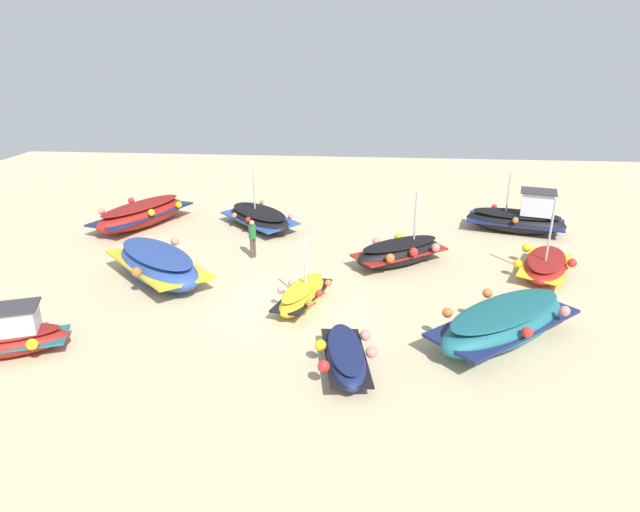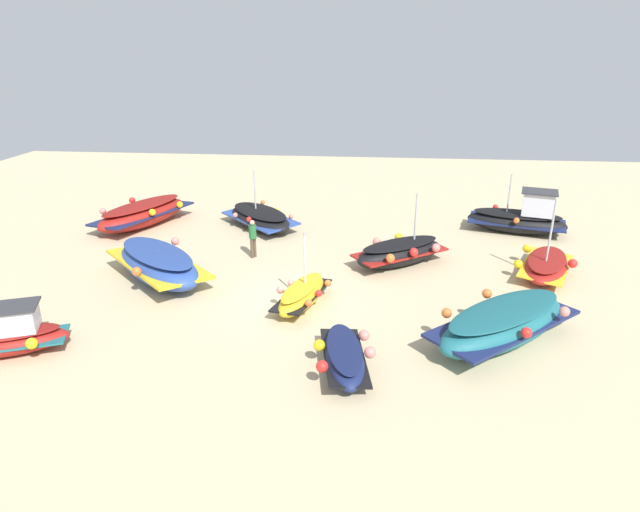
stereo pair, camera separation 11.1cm
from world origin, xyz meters
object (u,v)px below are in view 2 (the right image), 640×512
(fishing_boat_0, at_px, (158,264))
(fishing_boat_1, at_px, (5,337))
(fishing_boat_3, at_px, (143,213))
(fishing_boat_6, at_px, (520,218))
(fishing_boat_9, at_px, (302,295))
(fishing_boat_4, at_px, (504,323))
(fishing_boat_5, at_px, (546,265))
(fishing_boat_8, at_px, (344,356))
(person_walking, at_px, (253,236))
(fishing_boat_2, at_px, (400,252))
(fishing_boat_7, at_px, (260,218))

(fishing_boat_0, distance_m, fishing_boat_1, 6.16)
(fishing_boat_0, height_order, fishing_boat_3, fishing_boat_0)
(fishing_boat_0, bearing_deg, fishing_boat_6, -110.99)
(fishing_boat_9, bearing_deg, fishing_boat_4, 90.70)
(fishing_boat_5, relative_size, fishing_boat_8, 1.24)
(fishing_boat_0, relative_size, fishing_boat_9, 1.58)
(person_walking, bearing_deg, fishing_boat_1, -92.43)
(fishing_boat_5, xyz_separation_m, fishing_boat_9, (9.40, 3.72, 0.03))
(fishing_boat_0, xyz_separation_m, fishing_boat_2, (-9.48, -2.53, -0.13))
(fishing_boat_4, height_order, fishing_boat_6, fishing_boat_6)
(fishing_boat_5, xyz_separation_m, person_walking, (12.12, -0.72, 0.58))
(fishing_boat_0, distance_m, fishing_boat_7, 7.33)
(fishing_boat_4, bearing_deg, fishing_boat_0, -56.90)
(fishing_boat_2, height_order, fishing_boat_8, fishing_boat_2)
(fishing_boat_6, distance_m, fishing_boat_8, 15.07)
(fishing_boat_3, bearing_deg, fishing_boat_1, 27.47)
(fishing_boat_7, distance_m, fishing_boat_9, 9.14)
(fishing_boat_6, xyz_separation_m, fishing_boat_8, (7.96, 12.80, -0.33))
(fishing_boat_8, bearing_deg, fishing_boat_5, 124.72)
(fishing_boat_1, distance_m, fishing_boat_4, 15.00)
(fishing_boat_7, height_order, fishing_boat_9, fishing_boat_7)
(fishing_boat_7, distance_m, fishing_boat_8, 13.28)
(fishing_boat_5, relative_size, fishing_boat_7, 0.89)
(fishing_boat_5, bearing_deg, fishing_boat_3, 100.94)
(fishing_boat_0, distance_m, fishing_boat_3, 7.42)
(fishing_boat_0, height_order, fishing_boat_6, fishing_boat_6)
(fishing_boat_5, height_order, fishing_boat_7, fishing_boat_5)
(fishing_boat_3, bearing_deg, fishing_boat_4, 80.40)
(fishing_boat_0, xyz_separation_m, fishing_boat_6, (-15.54, -7.32, 0.05))
(fishing_boat_4, xyz_separation_m, person_walking, (9.21, -6.28, 0.33))
(fishing_boat_7, xyz_separation_m, person_walking, (-0.56, 4.09, 0.47))
(fishing_boat_6, bearing_deg, fishing_boat_3, -162.01)
(fishing_boat_0, relative_size, fishing_boat_4, 1.00)
(fishing_boat_3, distance_m, person_walking, 7.63)
(fishing_boat_5, height_order, fishing_boat_8, fishing_boat_5)
(fishing_boat_2, height_order, fishing_boat_7, fishing_boat_2)
(fishing_boat_2, height_order, fishing_boat_9, fishing_boat_2)
(fishing_boat_5, height_order, person_walking, fishing_boat_5)
(person_walking, bearing_deg, fishing_boat_2, 29.44)
(fishing_boat_8, bearing_deg, person_walking, -161.28)
(fishing_boat_4, distance_m, fishing_boat_5, 6.28)
(fishing_boat_3, height_order, fishing_boat_6, fishing_boat_6)
(fishing_boat_4, distance_m, fishing_boat_6, 11.30)
(fishing_boat_8, bearing_deg, fishing_boat_3, -147.10)
(fishing_boat_6, xyz_separation_m, fishing_boat_7, (12.93, 0.48, -0.23))
(fishing_boat_4, relative_size, fishing_boat_8, 1.60)
(person_walking, bearing_deg, fishing_boat_4, -2.83)
(fishing_boat_1, relative_size, fishing_boat_8, 1.16)
(fishing_boat_1, distance_m, fishing_boat_6, 22.19)
(person_walking, bearing_deg, fishing_boat_7, 129.23)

